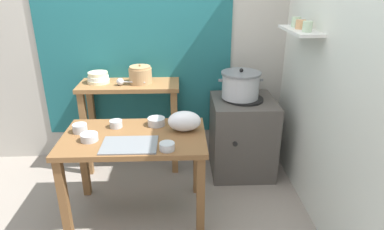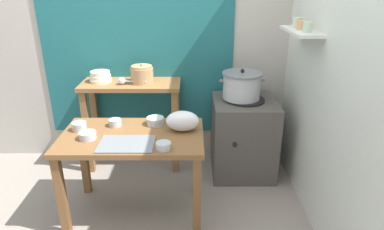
{
  "view_description": "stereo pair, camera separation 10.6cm",
  "coord_description": "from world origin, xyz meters",
  "views": [
    {
      "loc": [
        0.29,
        -2.29,
        1.84
      ],
      "look_at": [
        0.38,
        0.2,
        0.82
      ],
      "focal_mm": 31.45,
      "sensor_mm": 36.0,
      "label": 1
    },
    {
      "loc": [
        0.39,
        -2.3,
        1.84
      ],
      "look_at": [
        0.38,
        0.2,
        0.82
      ],
      "focal_mm": 31.45,
      "sensor_mm": 36.0,
      "label": 2
    }
  ],
  "objects": [
    {
      "name": "ground_plane",
      "position": [
        0.0,
        0.0,
        0.0
      ],
      "size": [
        9.0,
        9.0,
        0.0
      ],
      "primitive_type": "plane",
      "color": "gray"
    },
    {
      "name": "wall_back",
      "position": [
        0.08,
        1.1,
        1.3
      ],
      "size": [
        4.4,
        0.12,
        2.6
      ],
      "color": "#B2ADA3",
      "rests_on": "ground"
    },
    {
      "name": "wall_right",
      "position": [
        1.4,
        0.2,
        1.3
      ],
      "size": [
        0.3,
        3.2,
        2.6
      ],
      "color": "silver",
      "rests_on": "ground"
    },
    {
      "name": "prep_table",
      "position": [
        -0.07,
        0.05,
        0.61
      ],
      "size": [
        1.1,
        0.66,
        0.72
      ],
      "color": "brown",
      "rests_on": "ground"
    },
    {
      "name": "back_shelf_table",
      "position": [
        -0.2,
        0.83,
        0.68
      ],
      "size": [
        0.96,
        0.4,
        0.9
      ],
      "color": "olive",
      "rests_on": "ground"
    },
    {
      "name": "stove_block",
      "position": [
        0.9,
        0.7,
        0.38
      ],
      "size": [
        0.6,
        0.61,
        0.78
      ],
      "color": "#4C4742",
      "rests_on": "ground"
    },
    {
      "name": "steamer_pot",
      "position": [
        0.86,
        0.72,
        0.91
      ],
      "size": [
        0.42,
        0.37,
        0.28
      ],
      "color": "#B7BABF",
      "rests_on": "stove_block"
    },
    {
      "name": "clay_pot",
      "position": [
        -0.09,
        0.83,
        0.98
      ],
      "size": [
        0.22,
        0.22,
        0.19
      ],
      "color": "tan",
      "rests_on": "back_shelf_table"
    },
    {
      "name": "bowl_stack_enamel",
      "position": [
        -0.5,
        0.86,
        0.95
      ],
      "size": [
        0.21,
        0.21,
        0.1
      ],
      "color": "beige",
      "rests_on": "back_shelf_table"
    },
    {
      "name": "ladle",
      "position": [
        -0.26,
        0.77,
        0.94
      ],
      "size": [
        0.27,
        0.08,
        0.07
      ],
      "color": "#B7BABF",
      "rests_on": "back_shelf_table"
    },
    {
      "name": "serving_tray",
      "position": [
        -0.08,
        -0.12,
        0.72
      ],
      "size": [
        0.4,
        0.28,
        0.01
      ],
      "primitive_type": "cube",
      "color": "slate",
      "rests_on": "prep_table"
    },
    {
      "name": "plastic_bag",
      "position": [
        0.32,
        0.12,
        0.8
      ],
      "size": [
        0.26,
        0.16,
        0.16
      ],
      "primitive_type": "ellipsoid",
      "color": "white",
      "rests_on": "prep_table"
    },
    {
      "name": "prep_bowl_0",
      "position": [
        -0.23,
        0.21,
        0.75
      ],
      "size": [
        0.1,
        0.1,
        0.06
      ],
      "color": "#B7BABF",
      "rests_on": "prep_table"
    },
    {
      "name": "prep_bowl_1",
      "position": [
        -0.5,
        0.12,
        0.76
      ],
      "size": [
        0.11,
        0.11,
        0.07
      ],
      "color": "#B7BABF",
      "rests_on": "prep_table"
    },
    {
      "name": "prep_bowl_2",
      "position": [
        -0.39,
        -0.03,
        0.75
      ],
      "size": [
        0.13,
        0.13,
        0.05
      ],
      "color": "#B7BABF",
      "rests_on": "prep_table"
    },
    {
      "name": "prep_bowl_3",
      "position": [
        0.19,
        -0.2,
        0.75
      ],
      "size": [
        0.11,
        0.11,
        0.05
      ],
      "color": "#B7BABF",
      "rests_on": "prep_table"
    },
    {
      "name": "prep_bowl_4",
      "position": [
        0.09,
        0.24,
        0.75
      ],
      "size": [
        0.14,
        0.14,
        0.06
      ],
      "color": "#B7BABF",
      "rests_on": "prep_table"
    }
  ]
}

